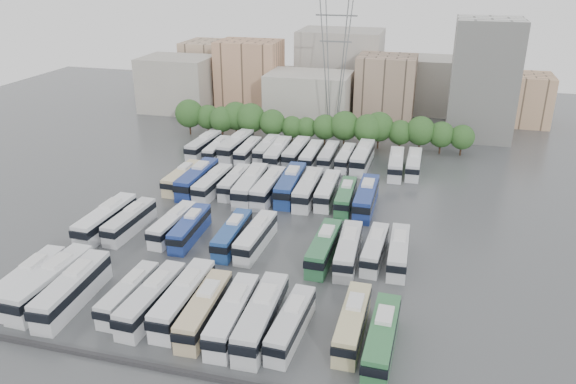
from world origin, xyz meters
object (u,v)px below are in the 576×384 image
(bus_r0_s0, at_px, (28,280))
(bus_r1_s1, at_px, (130,221))
(bus_r2_s5, at_px, (250,185))
(bus_r0_s12, at_px, (353,322))
(bus_r1_s0, at_px, (106,219))
(bus_r1_s4, at_px, (190,228))
(bus_r1_s3, at_px, (173,224))
(bus_r3_s8, at_px, (329,156))
(bus_r3_s6, at_px, (296,152))
(bus_r0_s2, at_px, (73,289))
(bus_r2_s1, at_px, (182,177))
(electricity_pylon, at_px, (335,53))
(bus_r3_s13, at_px, (414,164))
(bus_r3_s1, at_px, (217,149))
(bus_r3_s3, at_px, (248,151))
(bus_r1_s6, at_px, (232,234))
(bus_r2_s7, at_px, (290,184))
(bus_r0_s10, at_px, (291,323))
(bus_r3_s7, at_px, (311,155))
(bus_r2_s8, at_px, (308,189))
(bus_r3_s10, at_px, (363,157))
(bus_r0_s13, at_px, (382,337))
(bus_r2_s2, at_px, (197,178))
(bus_r3_s5, at_px, (278,153))
(bus_r2_s3, at_px, (213,183))
(bus_r2_s11, at_px, (366,197))
(apartment_tower, at_px, (484,79))
(bus_r0_s7, at_px, (205,309))
(bus_r0_s8, at_px, (233,314))
(bus_r2_s6, at_px, (269,187))
(bus_r0_s9, at_px, (262,316))
(bus_r0_s6, at_px, (183,298))
(bus_r2_s4, at_px, (235,182))
(bus_r1_s10, at_px, (324,247))
(bus_r1_s7, at_px, (256,236))
(bus_r0_s4, at_px, (129,293))
(bus_r3_s2, at_px, (236,145))
(bus_r2_s9, at_px, (328,190))
(bus_r1_s13, at_px, (399,251))
(bus_r3_s4, at_px, (267,149))
(bus_r3_s9, at_px, (346,157))
(bus_r3_s0, at_px, (204,145))

(bus_r0_s0, distance_m, bus_r1_s1, 18.62)
(bus_r2_s5, bearing_deg, bus_r0_s12, -58.52)
(bus_r1_s0, relative_size, bus_r1_s4, 1.15)
(bus_r1_s3, relative_size, bus_r3_s8, 0.99)
(bus_r3_s6, bearing_deg, bus_r0_s2, -102.25)
(bus_r2_s1, bearing_deg, electricity_pylon, 63.46)
(bus_r3_s13, bearing_deg, bus_r1_s4, -129.82)
(bus_r1_s1, relative_size, bus_r3_s1, 1.07)
(electricity_pylon, relative_size, bus_r3_s3, 3.00)
(bus_r1_s6, relative_size, bus_r2_s7, 0.84)
(bus_r0_s10, xyz_separation_m, bus_r3_s7, (-10.05, 54.09, 0.07))
(bus_r2_s8, distance_m, bus_r3_s10, 19.60)
(bus_r0_s13, distance_m, bus_r2_s2, 51.26)
(bus_r3_s1, height_order, bus_r3_s5, bus_r3_s5)
(bus_r0_s2, bearing_deg, bus_r2_s3, 82.24)
(bus_r0_s0, relative_size, bus_r2_s11, 0.95)
(apartment_tower, height_order, bus_r0_s7, apartment_tower)
(bus_r0_s8, xyz_separation_m, bus_r2_s6, (-6.79, 36.05, 0.04))
(bus_r2_s5, bearing_deg, bus_r0_s9, -72.34)
(bus_r0_s6, relative_size, bus_r2_s4, 1.14)
(bus_r0_s10, distance_m, bus_r3_s3, 58.55)
(bus_r1_s10, xyz_separation_m, bus_r3_s5, (-16.70, 35.77, 0.13))
(bus_r0_s2, relative_size, bus_r0_s12, 1.14)
(bus_r2_s4, height_order, bus_r2_s8, bus_r2_s8)
(bus_r2_s4, bearing_deg, bus_r0_s2, -100.42)
(bus_r0_s10, xyz_separation_m, bus_r3_s5, (-16.69, 53.26, 0.26))
(bus_r0_s6, height_order, bus_r3_s10, bus_r3_s10)
(bus_r1_s7, bearing_deg, bus_r3_s6, 97.41)
(bus_r0_s8, xyz_separation_m, bus_r1_s3, (-16.47, 19.25, -0.19))
(bus_r0_s4, xyz_separation_m, bus_r3_s2, (-6.43, 54.69, 0.37))
(bus_r2_s1, distance_m, bus_r2_s9, 26.26)
(bus_r0_s2, relative_size, bus_r0_s4, 1.22)
(bus_r1_s10, height_order, bus_r3_s10, bus_r3_s10)
(bus_r2_s4, bearing_deg, bus_r1_s13, -31.75)
(bus_r1_s0, bearing_deg, bus_r0_s12, -19.90)
(bus_r2_s3, bearing_deg, bus_r2_s7, 12.14)
(bus_r0_s0, height_order, bus_r3_s4, bus_r0_s0)
(bus_r0_s6, height_order, bus_r3_s8, bus_r0_s6)
(bus_r0_s7, relative_size, bus_r3_s6, 0.98)
(bus_r0_s4, bearing_deg, bus_r1_s4, 91.63)
(bus_r0_s9, xyz_separation_m, bus_r2_s2, (-23.25, 36.15, 0.01))
(electricity_pylon, height_order, bus_r2_s6, electricity_pylon)
(bus_r0_s6, height_order, bus_r0_s13, bus_r0_s6)
(bus_r2_s2, height_order, bus_r3_s8, bus_r2_s2)
(bus_r3_s4, bearing_deg, bus_r3_s1, -167.64)
(bus_r0_s9, xyz_separation_m, bus_r3_s2, (-23.04, 55.51, 0.01))
(bus_r2_s1, height_order, bus_r3_s9, bus_r2_s1)
(bus_r2_s1, height_order, bus_r3_s0, bus_r3_s0)
(bus_r1_s7, bearing_deg, bus_r2_s6, 103.15)
(bus_r3_s0, bearing_deg, bus_r1_s4, -67.13)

